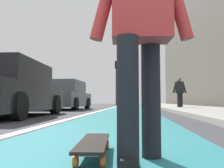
{
  "coord_description": "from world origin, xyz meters",
  "views": [
    {
      "loc": [
        -0.78,
        -0.3,
        0.4
      ],
      "look_at": [
        8.1,
        0.51,
        1.04
      ],
      "focal_mm": 39.57,
      "sensor_mm": 36.0,
      "label": 1
    }
  ],
  "objects_px": {
    "traffic_light": "(116,75)",
    "pedestrian_distant": "(180,91)",
    "parked_car_mid": "(66,96)",
    "parked_car_near": "(10,91)",
    "skateboard": "(94,144)",
    "skater_person": "(141,24)"
  },
  "relations": [
    {
      "from": "parked_car_mid",
      "to": "skateboard",
      "type": "bearing_deg",
      "value": -163.0
    },
    {
      "from": "skateboard",
      "to": "skater_person",
      "type": "relative_size",
      "value": 0.52
    },
    {
      "from": "parked_car_mid",
      "to": "pedestrian_distant",
      "type": "bearing_deg",
      "value": -80.95
    },
    {
      "from": "skateboard",
      "to": "pedestrian_distant",
      "type": "bearing_deg",
      "value": -13.12
    },
    {
      "from": "parked_car_near",
      "to": "parked_car_mid",
      "type": "relative_size",
      "value": 1.07
    },
    {
      "from": "skater_person",
      "to": "parked_car_mid",
      "type": "distance_m",
      "value": 11.34
    },
    {
      "from": "pedestrian_distant",
      "to": "traffic_light",
      "type": "bearing_deg",
      "value": 19.19
    },
    {
      "from": "parked_car_mid",
      "to": "pedestrian_distant",
      "type": "relative_size",
      "value": 2.52
    },
    {
      "from": "parked_car_near",
      "to": "traffic_light",
      "type": "height_order",
      "value": "traffic_light"
    },
    {
      "from": "parked_car_near",
      "to": "pedestrian_distant",
      "type": "relative_size",
      "value": 2.68
    },
    {
      "from": "skater_person",
      "to": "parked_car_near",
      "type": "distance_m",
      "value": 5.77
    },
    {
      "from": "parked_car_near",
      "to": "traffic_light",
      "type": "xyz_separation_m",
      "value": [
        19.39,
        -1.43,
        2.51
      ]
    },
    {
      "from": "skater_person",
      "to": "traffic_light",
      "type": "xyz_separation_m",
      "value": [
        24.06,
        1.96,
        2.27
      ]
    },
    {
      "from": "skateboard",
      "to": "parked_car_near",
      "type": "bearing_deg",
      "value": 33.92
    },
    {
      "from": "parked_car_near",
      "to": "traffic_light",
      "type": "bearing_deg",
      "value": -4.21
    },
    {
      "from": "skateboard",
      "to": "pedestrian_distant",
      "type": "relative_size",
      "value": 0.5
    },
    {
      "from": "skateboard",
      "to": "parked_car_mid",
      "type": "distance_m",
      "value": 11.1
    },
    {
      "from": "traffic_light",
      "to": "pedestrian_distant",
      "type": "bearing_deg",
      "value": -160.81
    },
    {
      "from": "parked_car_near",
      "to": "pedestrian_distant",
      "type": "bearing_deg",
      "value": -39.22
    },
    {
      "from": "skater_person",
      "to": "pedestrian_distant",
      "type": "height_order",
      "value": "pedestrian_distant"
    },
    {
      "from": "skateboard",
      "to": "skater_person",
      "type": "distance_m",
      "value": 0.92
    },
    {
      "from": "skater_person",
      "to": "pedestrian_distant",
      "type": "relative_size",
      "value": 0.97
    }
  ]
}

